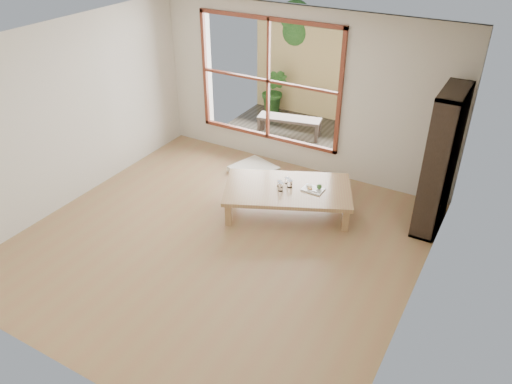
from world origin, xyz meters
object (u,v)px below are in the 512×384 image
at_px(food_tray, 314,189).
at_px(low_table, 288,191).
at_px(bookshelf, 441,162).
at_px(garden_bench, 289,121).

bearing_deg(food_tray, low_table, -158.71).
bearing_deg(low_table, bookshelf, -4.59).
bearing_deg(bookshelf, garden_bench, 151.51).
relative_size(food_tray, garden_bench, 0.25).
height_order(food_tray, garden_bench, food_tray).
bearing_deg(garden_bench, food_tray, -68.20).
xyz_separation_m(food_tray, garden_bench, (-1.47, 2.18, -0.08)).
xyz_separation_m(low_table, food_tray, (0.35, 0.13, 0.07)).
bearing_deg(food_tray, bookshelf, 21.34).
xyz_separation_m(low_table, bookshelf, (1.87, 0.68, 0.64)).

